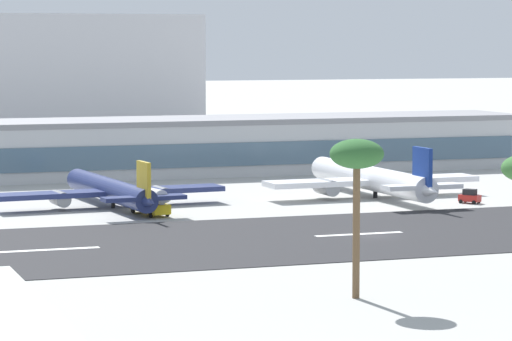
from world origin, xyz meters
name	(u,v)px	position (x,y,z in m)	size (l,w,h in m)	color
ground_plane	(375,236)	(0.00, 0.00, 0.00)	(1400.00, 1400.00, 0.00)	#A8A8A3
runway_strip	(369,234)	(0.00, 2.00, 0.04)	(800.00, 39.62, 0.08)	#262628
runway_centreline_dash_3	(50,250)	(-41.34, 2.00, 0.09)	(12.00, 1.20, 0.01)	white
runway_centreline_dash_4	(359,234)	(-1.39, 2.00, 0.09)	(12.00, 1.20, 0.01)	white
terminal_building	(153,147)	(-5.94, 87.65, 5.26)	(146.00, 20.63, 10.51)	#B7BABC
airliner_gold_tail_gate_0	(113,191)	(-24.77, 40.05, 2.57)	(35.29, 38.76, 8.09)	navy
airliner_navy_tail_gate_1	(375,180)	(17.62, 39.36, 2.94)	(35.68, 44.16, 9.21)	white
service_baggage_tug_0	(470,197)	(28.40, 27.84, 1.05)	(3.18, 3.53, 2.20)	#B2231E
service_fuel_truck_1	(150,201)	(-21.59, 30.41, 2.03)	(4.13, 8.83, 3.95)	gold
palm_tree_1	(357,160)	(-19.08, -37.73, 13.40)	(5.21, 5.21, 15.40)	brown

